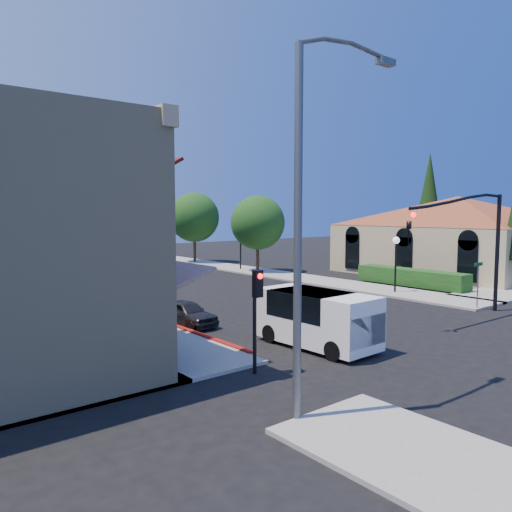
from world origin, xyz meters
TOP-DOWN VIEW (x-y plane):
  - ground at (0.00, 0.00)m, footprint 120.00×120.00m
  - sidewalk_left at (-8.75, 27.00)m, footprint 3.50×50.00m
  - sidewalk_right at (8.75, 27.00)m, footprint 3.50×50.00m
  - curb_red_strip at (-6.90, 8.00)m, footprint 0.25×10.00m
  - mission_building at (21.99, 11.50)m, footprint 30.12×30.12m
  - hedge at (11.70, 9.00)m, footprint 1.40×8.00m
  - conifer_far at (28.00, 18.00)m, footprint 3.20×3.20m
  - street_tree_a at (8.80, 22.00)m, footprint 4.56×4.56m
  - street_tree_b at (8.80, 32.00)m, footprint 4.94×4.94m
  - signal_mast_arm at (5.86, 1.50)m, footprint 8.01×0.39m
  - secondary_signal at (-8.00, 1.41)m, footprint 0.28×0.42m
  - cobra_streetlight at (-9.15, -2.00)m, footprint 3.60×0.25m
  - street_name_sign at (7.50, 2.20)m, footprint 0.80×0.06m
  - lamppost_left_near at (-8.50, 8.00)m, footprint 0.44×0.44m
  - lamppost_left_far at (-8.50, 22.00)m, footprint 0.44×0.44m
  - lamppost_right_near at (8.50, 8.00)m, footprint 0.44×0.44m
  - lamppost_right_far at (8.50, 24.00)m, footprint 0.44×0.44m
  - white_van at (-4.18, 2.42)m, footprint 2.23×4.81m
  - parked_car_a at (-6.20, 8.66)m, footprint 1.75×3.51m
  - parked_car_b at (-6.20, 19.00)m, footprint 1.94×4.31m
  - parked_car_c at (-4.80, 21.79)m, footprint 2.45×4.74m
  - parked_car_d at (-4.80, 31.30)m, footprint 2.15×4.19m

SIDE VIEW (x-z plane):
  - ground at x=0.00m, z-range 0.00..0.00m
  - curb_red_strip at x=-6.90m, z-range -0.03..0.03m
  - hedge at x=11.70m, z-range -0.55..0.55m
  - sidewalk_left at x=-8.75m, z-range 0.00..0.12m
  - sidewalk_right at x=8.75m, z-range 0.00..0.12m
  - parked_car_d at x=-4.80m, z-range 0.00..1.13m
  - parked_car_a at x=-6.20m, z-range 0.00..1.15m
  - parked_car_c at x=-4.80m, z-range 0.00..1.32m
  - parked_car_b at x=-6.20m, z-range 0.00..1.37m
  - white_van at x=-4.18m, z-range 0.16..2.26m
  - street_name_sign at x=7.50m, z-range 0.45..2.95m
  - secondary_signal at x=-8.00m, z-range 0.66..3.98m
  - lamppost_left_near at x=-8.50m, z-range 0.95..4.52m
  - lamppost_left_far at x=-8.50m, z-range 0.95..4.52m
  - lamppost_right_near at x=8.50m, z-range 0.95..4.52m
  - lamppost_right_far at x=8.50m, z-range 0.95..4.52m
  - mission_building at x=21.99m, z-range 0.55..6.95m
  - signal_mast_arm at x=5.86m, z-range 1.09..7.09m
  - street_tree_a at x=8.80m, z-range 0.95..7.43m
  - street_tree_b at x=8.80m, z-range 1.03..8.05m
  - cobra_streetlight at x=-9.15m, z-range 0.61..9.92m
  - conifer_far at x=28.00m, z-range 0.86..11.86m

